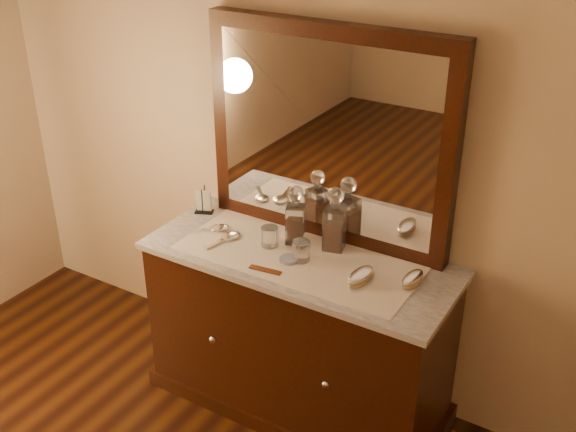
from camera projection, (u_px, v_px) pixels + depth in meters
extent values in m
plane|color=tan|center=(333.00, 122.00, 3.09)|extent=(4.50, 4.50, 0.00)
cube|color=black|center=(299.00, 335.00, 3.32)|extent=(1.40, 0.55, 0.82)
cube|color=black|center=(298.00, 393.00, 3.49)|extent=(1.46, 0.59, 0.08)
sphere|color=silver|center=(213.00, 339.00, 3.22)|extent=(0.04, 0.04, 0.04)
sphere|color=silver|center=(326.00, 384.00, 2.95)|extent=(0.04, 0.04, 0.04)
cube|color=silver|center=(299.00, 259.00, 3.13)|extent=(1.44, 0.59, 0.03)
cube|color=black|center=(328.00, 136.00, 3.07)|extent=(1.20, 0.08, 1.00)
cube|color=white|center=(324.00, 138.00, 3.05)|extent=(1.06, 0.01, 0.86)
cube|color=silver|center=(297.00, 258.00, 3.10)|extent=(1.10, 0.45, 0.00)
cylinder|color=silver|center=(289.00, 259.00, 3.07)|extent=(0.10, 0.10, 0.02)
cube|color=brown|center=(265.00, 270.00, 3.00)|extent=(0.15, 0.04, 0.01)
cube|color=black|center=(204.00, 212.00, 3.50)|extent=(0.11, 0.09, 0.01)
cylinder|color=black|center=(202.00, 202.00, 3.45)|extent=(0.01, 0.01, 0.14)
cylinder|color=black|center=(205.00, 197.00, 3.50)|extent=(0.01, 0.01, 0.14)
cube|color=white|center=(204.00, 201.00, 3.48)|extent=(0.08, 0.06, 0.11)
cube|color=brown|center=(296.00, 229.00, 3.20)|extent=(0.09, 0.09, 0.13)
cube|color=white|center=(296.00, 224.00, 3.19)|extent=(0.11, 0.11, 0.18)
cylinder|color=white|center=(296.00, 203.00, 3.14)|extent=(0.05, 0.05, 0.03)
sphere|color=white|center=(296.00, 193.00, 3.11)|extent=(0.09, 0.09, 0.07)
cube|color=brown|center=(334.00, 235.00, 3.15)|extent=(0.09, 0.09, 0.14)
cube|color=white|center=(335.00, 229.00, 3.13)|extent=(0.11, 0.11, 0.20)
cylinder|color=white|center=(335.00, 206.00, 3.08)|extent=(0.05, 0.05, 0.03)
sphere|color=white|center=(336.00, 195.00, 3.05)|extent=(0.09, 0.09, 0.08)
ellipsoid|color=tan|center=(360.00, 279.00, 2.92)|extent=(0.09, 0.18, 0.03)
ellipsoid|color=silver|center=(360.00, 274.00, 2.91)|extent=(0.09, 0.18, 0.03)
ellipsoid|color=tan|center=(412.00, 281.00, 2.91)|extent=(0.08, 0.15, 0.02)
ellipsoid|color=silver|center=(413.00, 277.00, 2.90)|extent=(0.08, 0.15, 0.02)
ellipsoid|color=silver|center=(219.00, 228.00, 3.33)|extent=(0.12, 0.12, 0.02)
cube|color=silver|center=(202.00, 231.00, 3.31)|extent=(0.10, 0.10, 0.01)
ellipsoid|color=silver|center=(230.00, 236.00, 3.26)|extent=(0.10, 0.12, 0.02)
cube|color=silver|center=(216.00, 243.00, 3.20)|extent=(0.05, 0.14, 0.01)
cylinder|color=white|center=(270.00, 236.00, 3.18)|extent=(0.08, 0.08, 0.09)
cylinder|color=white|center=(301.00, 251.00, 3.06)|extent=(0.08, 0.08, 0.09)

